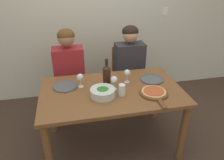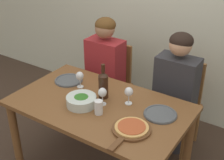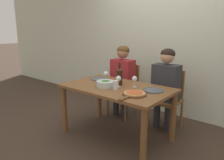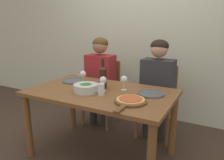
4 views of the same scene
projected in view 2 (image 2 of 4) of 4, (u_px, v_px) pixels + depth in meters
dining_table at (100, 114)px, 2.60m from camera, size 1.45×0.86×0.73m
chair_left at (110, 80)px, 3.44m from camera, size 0.42×0.42×0.88m
chair_right at (178, 102)px, 3.05m from camera, size 0.42×0.42×0.88m
person_woman at (104, 63)px, 3.24m from camera, size 0.47×0.51×1.21m
person_man at (176, 84)px, 2.86m from camera, size 0.47×0.51×1.21m
wine_bottle at (103, 84)px, 2.58m from camera, size 0.08×0.08×0.31m
broccoli_bowl at (81, 101)px, 2.51m from camera, size 0.25×0.25×0.09m
dinner_plate_left at (69, 80)px, 2.89m from camera, size 0.26×0.26×0.02m
dinner_plate_right at (160, 114)px, 2.41m from camera, size 0.26×0.26×0.02m
pizza_on_board at (131, 129)px, 2.23m from camera, size 0.29×0.43×0.04m
wine_glass_left at (80, 77)px, 2.75m from camera, size 0.07×0.07×0.15m
wine_glass_right at (129, 93)px, 2.50m from camera, size 0.07×0.07×0.15m
wine_glass_centre at (102, 93)px, 2.50m from camera, size 0.07×0.07×0.15m
water_tumbler at (99, 107)px, 2.40m from camera, size 0.07×0.07×0.12m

